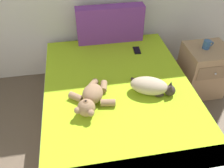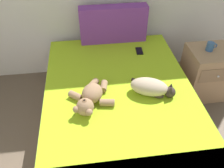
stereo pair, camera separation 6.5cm
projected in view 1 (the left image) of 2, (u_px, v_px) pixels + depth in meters
bed at (119, 111)px, 2.35m from camera, size 1.45×2.06×0.53m
patterned_cushion at (110, 24)px, 2.73m from camera, size 0.78×0.15×0.43m
cat at (151, 86)px, 2.12m from camera, size 0.42×0.35×0.15m
teddy_bear at (91, 98)px, 2.01m from camera, size 0.41×0.49×0.16m
cell_phone at (137, 50)px, 2.69m from camera, size 0.08×0.15×0.01m
nightstand at (203, 70)px, 2.79m from camera, size 0.47×0.47×0.60m
mug at (207, 44)px, 2.57m from camera, size 0.12×0.08×0.09m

